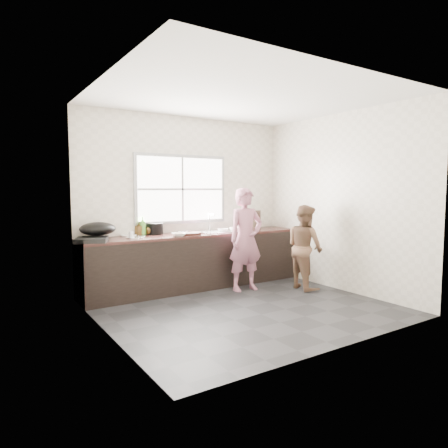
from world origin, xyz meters
TOP-DOWN VIEW (x-y plane):
  - floor at (0.00, 0.00)m, footprint 3.60×3.20m
  - ceiling at (0.00, 0.00)m, footprint 3.60×3.20m
  - wall_back at (0.00, 1.60)m, footprint 3.60×0.01m
  - wall_left at (-1.80, 0.00)m, footprint 0.01×3.20m
  - wall_right at (1.80, 0.00)m, footprint 0.01×3.20m
  - wall_front at (0.00, -1.60)m, footprint 3.60×0.01m
  - cabinet at (0.00, 1.29)m, footprint 3.60×0.62m
  - countertop at (0.00, 1.29)m, footprint 3.60×0.64m
  - sink at (0.35, 1.29)m, footprint 0.55×0.45m
  - faucet at (0.35, 1.49)m, footprint 0.02×0.02m
  - window_frame at (-0.10, 1.59)m, footprint 1.60×0.05m
  - window_glazing at (-0.10, 1.57)m, footprint 1.50×0.01m
  - woman at (0.55, 0.74)m, footprint 0.56×0.39m
  - person_side at (1.39, 0.32)m, footprint 0.58×0.70m
  - cutting_board at (-0.18, 1.20)m, footprint 0.49×0.49m
  - cleaver at (-0.21, 1.31)m, footprint 0.22×0.13m
  - bowl_mince at (-0.41, 1.08)m, footprint 0.25×0.25m
  - bowl_crabs at (0.68, 1.17)m, footprint 0.21×0.21m
  - bowl_held at (0.46, 1.23)m, footprint 0.28×0.28m
  - black_pot at (-0.60, 1.52)m, footprint 0.25×0.25m
  - plate_food at (-1.01, 1.52)m, footprint 0.30×0.30m
  - bottle_green at (-0.80, 1.52)m, footprint 0.11×0.11m
  - bottle_brown_tall at (-0.85, 1.52)m, footprint 0.11×0.11m
  - bottle_brown_short at (-0.67, 1.52)m, footprint 0.17×0.17m
  - glass_jar at (-1.08, 1.25)m, footprint 0.08×0.08m
  - burner at (-1.65, 1.15)m, footprint 0.52×0.52m
  - wok at (-1.52, 1.33)m, footprint 0.54×0.54m
  - dish_rack at (1.07, 1.45)m, footprint 0.49×0.40m
  - pot_lid_left at (-1.01, 1.25)m, footprint 0.35×0.35m
  - pot_lid_right at (-0.93, 1.38)m, footprint 0.26×0.26m

SIDE VIEW (x-z plane):
  - floor at x=0.00m, z-range -0.01..0.00m
  - cabinet at x=0.00m, z-range 0.00..0.82m
  - person_side at x=1.39m, z-range 0.00..1.31m
  - woman at x=0.55m, z-range 0.00..1.47m
  - countertop at x=0.00m, z-range 0.82..0.86m
  - sink at x=0.35m, z-range 0.85..0.88m
  - pot_lid_right at x=-0.93m, z-range 0.86..0.87m
  - pot_lid_left at x=-1.01m, z-range 0.86..0.87m
  - plate_food at x=-1.01m, z-range 0.86..0.88m
  - cutting_board at x=-0.18m, z-range 0.86..0.90m
  - bowl_mince at x=-0.41m, z-range 0.86..0.91m
  - bowl_crabs at x=0.68m, z-range 0.86..0.92m
  - burner at x=-1.65m, z-range 0.86..0.92m
  - bowl_held at x=0.46m, z-range 0.86..0.93m
  - cleaver at x=-0.21m, z-range 0.90..0.91m
  - glass_jar at x=-1.08m, z-range 0.86..0.96m
  - bottle_brown_short at x=-0.67m, z-range 0.86..1.03m
  - black_pot at x=-0.60m, z-range 0.86..1.03m
  - bottle_brown_tall at x=-0.85m, z-range 0.86..1.05m
  - bottle_green at x=-0.80m, z-range 0.86..1.14m
  - faucet at x=0.35m, z-range 0.86..1.16m
  - wok at x=-1.52m, z-range 0.92..1.10m
  - dish_rack at x=1.07m, z-range 0.86..1.19m
  - wall_back at x=0.00m, z-range 0.00..2.70m
  - wall_left at x=-1.80m, z-range 0.00..2.70m
  - wall_right at x=1.80m, z-range 0.00..2.70m
  - wall_front at x=0.00m, z-range 0.00..2.70m
  - window_glazing at x=-0.10m, z-range 1.05..2.05m
  - window_frame at x=-0.10m, z-range 1.00..2.10m
  - ceiling at x=0.00m, z-range 2.70..2.71m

